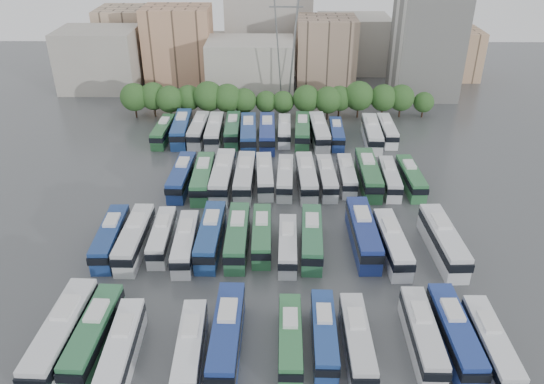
{
  "coord_description": "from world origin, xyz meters",
  "views": [
    {
      "loc": [
        0.1,
        -63.13,
        40.54
      ],
      "look_at": [
        -0.51,
        4.43,
        3.0
      ],
      "focal_mm": 35.0,
      "sensor_mm": 36.0,
      "label": 1
    }
  ],
  "objects_px": {
    "bus_r1_s2": "(162,236)",
    "bus_r1_s11": "(392,243)",
    "bus_r2_s12": "(390,178)",
    "bus_r3_s10": "(337,133)",
    "bus_r3_s1": "(181,128)",
    "bus_r0_s4": "(190,348)",
    "bus_r0_s2": "(122,348)",
    "bus_r0_s9": "(357,340)",
    "bus_r1_s4": "(211,235)",
    "bus_r2_s9": "(327,177)",
    "bus_r2_s10": "(347,175)",
    "bus_r3_s2": "(199,129)",
    "bus_r3_s4": "(233,129)",
    "bus_r3_s6": "(267,133)",
    "bus_r0_s1": "(94,334)",
    "bus_r1_s8": "(312,237)",
    "bus_r0_s7": "(290,339)",
    "bus_r1_s1": "(135,238)",
    "bus_r2_s3": "(203,177)",
    "bus_r0_s8": "(324,334)",
    "bus_r1_s10": "(363,233)",
    "bus_r2_s4": "(223,176)",
    "bus_r3_s8": "(302,130)",
    "bus_r3_s5": "(248,133)",
    "bus_r3_s3": "(214,131)",
    "bus_r1_s3": "(186,242)",
    "bus_r2_s2": "(182,176)",
    "electricity_pylon": "(286,19)",
    "bus_r2_s7": "(285,177)",
    "bus_r2_s8": "(306,177)",
    "bus_r2_s6": "(265,175)",
    "bus_r3_s0": "(163,131)",
    "bus_r0_s5": "(227,335)",
    "bus_r1_s0": "(111,237)",
    "bus_r3_s12": "(372,133)",
    "bus_r1_s5": "(237,236)",
    "bus_r2_s11": "(368,174)",
    "apartment_tower": "(427,38)",
    "bus_r1_s13": "(443,241)",
    "bus_r3_s9": "(319,131)",
    "bus_r0_s0": "(62,334)",
    "bus_r3_s7": "(284,130)",
    "bus_r3_s13": "(387,130)"
  },
  "relations": [
    {
      "from": "bus_r0_s0",
      "to": "bus_r2_s11",
      "type": "distance_m",
      "value": 51.01
    },
    {
      "from": "bus_r1_s2",
      "to": "bus_r0_s8",
      "type": "bearing_deg",
      "value": -42.91
    },
    {
      "from": "bus_r0_s1",
      "to": "bus_r1_s8",
      "type": "relative_size",
      "value": 1.01
    },
    {
      "from": "bus_r0_s8",
      "to": "bus_r1_s10",
      "type": "distance_m",
      "value": 19.32
    },
    {
      "from": "bus_r2_s6",
      "to": "bus_r2_s12",
      "type": "relative_size",
      "value": 1.06
    },
    {
      "from": "bus_r1_s2",
      "to": "bus_r1_s11",
      "type": "xyz_separation_m",
      "value": [
        29.87,
        -1.57,
        0.2
      ]
    },
    {
      "from": "bus_r1_s13",
      "to": "bus_r2_s9",
      "type": "bearing_deg",
      "value": 124.16
    },
    {
      "from": "bus_r2_s11",
      "to": "apartment_tower",
      "type": "bearing_deg",
      "value": 67.73
    },
    {
      "from": "bus_r2_s3",
      "to": "bus_r1_s11",
      "type": "bearing_deg",
      "value": -34.51
    },
    {
      "from": "bus_r3_s4",
      "to": "bus_r3_s6",
      "type": "bearing_deg",
      "value": -16.98
    },
    {
      "from": "bus_r3_s9",
      "to": "bus_r2_s9",
      "type": "bearing_deg",
      "value": -92.88
    },
    {
      "from": "bus_r0_s2",
      "to": "bus_r2_s6",
      "type": "relative_size",
      "value": 1.0
    },
    {
      "from": "electricity_pylon",
      "to": "bus_r1_s11",
      "type": "relative_size",
      "value": 2.74
    },
    {
      "from": "bus_r1_s11",
      "to": "bus_r1_s5",
      "type": "bearing_deg",
      "value": 173.56
    },
    {
      "from": "bus_r1_s1",
      "to": "bus_r2_s10",
      "type": "height_order",
      "value": "bus_r1_s1"
    },
    {
      "from": "bus_r2_s6",
      "to": "bus_r3_s0",
      "type": "bearing_deg",
      "value": 134.2
    },
    {
      "from": "bus_r2_s2",
      "to": "bus_r3_s3",
      "type": "relative_size",
      "value": 0.99
    },
    {
      "from": "bus_r1_s10",
      "to": "bus_r2_s4",
      "type": "xyz_separation_m",
      "value": [
        -19.94,
        16.2,
        0.0
      ]
    },
    {
      "from": "bus_r0_s2",
      "to": "bus_r0_s9",
      "type": "bearing_deg",
      "value": 1.8
    },
    {
      "from": "bus_r2_s12",
      "to": "bus_r3_s10",
      "type": "xyz_separation_m",
      "value": [
        -6.62,
        18.15,
        -0.02
      ]
    },
    {
      "from": "bus_r3_s10",
      "to": "bus_r3_s13",
      "type": "bearing_deg",
      "value": 10.46
    },
    {
      "from": "bus_r0_s1",
      "to": "bus_r2_s4",
      "type": "height_order",
      "value": "bus_r2_s4"
    },
    {
      "from": "bus_r1_s8",
      "to": "bus_r3_s7",
      "type": "distance_m",
      "value": 37.01
    },
    {
      "from": "bus_r3_s4",
      "to": "bus_r3_s12",
      "type": "bearing_deg",
      "value": -5.08
    },
    {
      "from": "bus_r0_s9",
      "to": "bus_r1_s3",
      "type": "distance_m",
      "value": 26.16
    },
    {
      "from": "bus_r0_s7",
      "to": "bus_r1_s1",
      "type": "relative_size",
      "value": 0.87
    },
    {
      "from": "bus_r0_s2",
      "to": "bus_r1_s11",
      "type": "xyz_separation_m",
      "value": [
        30.0,
        18.42,
        0.09
      ]
    },
    {
      "from": "bus_r1_s4",
      "to": "bus_r3_s10",
      "type": "xyz_separation_m",
      "value": [
        19.93,
        35.1,
        -0.28
      ]
    },
    {
      "from": "bus_r2_s4",
      "to": "bus_r3_s4",
      "type": "relative_size",
      "value": 1.11
    },
    {
      "from": "bus_r0_s1",
      "to": "bus_r2_s7",
      "type": "relative_size",
      "value": 1.09
    },
    {
      "from": "bus_r3_s1",
      "to": "bus_r3_s4",
      "type": "height_order",
      "value": "bus_r3_s1"
    },
    {
      "from": "bus_r2_s3",
      "to": "bus_r3_s5",
      "type": "xyz_separation_m",
      "value": [
        6.34,
        17.99,
        0.08
      ]
    },
    {
      "from": "bus_r3_s12",
      "to": "bus_r1_s5",
      "type": "bearing_deg",
      "value": -121.02
    },
    {
      "from": "bus_r1_s0",
      "to": "bus_r3_s0",
      "type": "height_order",
      "value": "bus_r1_s0"
    },
    {
      "from": "bus_r0_s5",
      "to": "bus_r1_s0",
      "type": "height_order",
      "value": "bus_r0_s5"
    },
    {
      "from": "bus_r2_s10",
      "to": "bus_r3_s2",
      "type": "distance_m",
      "value": 31.96
    },
    {
      "from": "bus_r0_s2",
      "to": "bus_r0_s5",
      "type": "distance_m",
      "value": 10.35
    },
    {
      "from": "bus_r0_s1",
      "to": "bus_r3_s1",
      "type": "xyz_separation_m",
      "value": [
        0.21,
        54.57,
        0.12
      ]
    },
    {
      "from": "bus_r2_s12",
      "to": "bus_r3_s3",
      "type": "distance_m",
      "value": 35.09
    },
    {
      "from": "bus_r0_s1",
      "to": "bus_r2_s2",
      "type": "relative_size",
      "value": 1.0
    },
    {
      "from": "bus_r2_s9",
      "to": "bus_r3_s5",
      "type": "height_order",
      "value": "bus_r3_s5"
    },
    {
      "from": "bus_r1_s4",
      "to": "bus_r2_s9",
      "type": "height_order",
      "value": "bus_r1_s4"
    },
    {
      "from": "bus_r2_s7",
      "to": "bus_r2_s8",
      "type": "xyz_separation_m",
      "value": [
        3.36,
        -0.13,
        0.16
      ]
    },
    {
      "from": "bus_r3_s1",
      "to": "bus_r0_s4",
      "type": "bearing_deg",
      "value": -82.43
    },
    {
      "from": "bus_r0_s7",
      "to": "bus_r1_s1",
      "type": "distance_m",
      "value": 26.52
    },
    {
      "from": "bus_r2_s12",
      "to": "bus_r3_s2",
      "type": "xyz_separation_m",
      "value": [
        -32.83,
        19.39,
        0.18
      ]
    },
    {
      "from": "bus_r0_s4",
      "to": "bus_r1_s10",
      "type": "distance_m",
      "value": 28.38
    },
    {
      "from": "bus_r2_s3",
      "to": "bus_r2_s9",
      "type": "xyz_separation_m",
      "value": [
        19.61,
        0.69,
        -0.21
      ]
    },
    {
      "from": "bus_r3_s2",
      "to": "bus_r3_s8",
      "type": "height_order",
      "value": "bus_r3_s8"
    },
    {
      "from": "bus_r2_s6",
      "to": "bus_r3_s0",
      "type": "distance_m",
      "value": 26.87
    }
  ]
}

